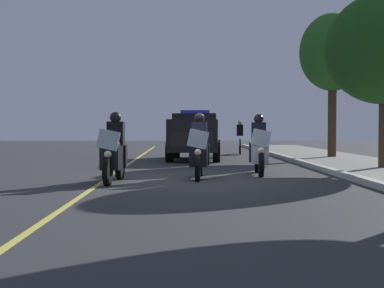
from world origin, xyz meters
TOP-DOWN VIEW (x-y plane):
  - ground_plane at (0.00, 0.00)m, footprint 80.00×80.00m
  - curb_strip at (0.00, 4.05)m, footprint 48.00×0.24m
  - lane_stripe_center at (0.00, -2.21)m, footprint 48.00×0.12m
  - police_motorcycle_lead_left at (0.66, -1.91)m, footprint 2.14×0.62m
  - police_motorcycle_lead_right at (-0.27, 0.18)m, footprint 2.14×0.62m
  - police_motorcycle_trailing at (-1.40, 1.92)m, footprint 2.14×0.62m
  - police_suv at (-8.38, 0.27)m, footprint 5.02×2.36m
  - cyclist_background at (-12.78, 2.61)m, footprint 1.76×0.34m
  - tree_mid_block at (-2.80, 5.97)m, footprint 3.58×3.58m
  - tree_far_back at (-8.89, 6.11)m, footprint 2.78×2.78m

SIDE VIEW (x-z plane):
  - ground_plane at x=0.00m, z-range 0.00..0.00m
  - lane_stripe_center at x=0.00m, z-range 0.00..0.01m
  - curb_strip at x=0.00m, z-range 0.00..0.15m
  - police_motorcycle_lead_left at x=0.66m, z-range -0.16..1.56m
  - police_motorcycle_lead_right at x=-0.27m, z-range -0.16..1.56m
  - police_motorcycle_trailing at x=-1.40m, z-range -0.16..1.56m
  - cyclist_background at x=-12.78m, z-range 0.00..1.69m
  - police_suv at x=-8.38m, z-range 0.04..2.09m
  - tree_mid_block at x=-2.80m, z-range 1.07..6.45m
  - tree_far_back at x=-8.89m, z-range 1.45..7.52m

